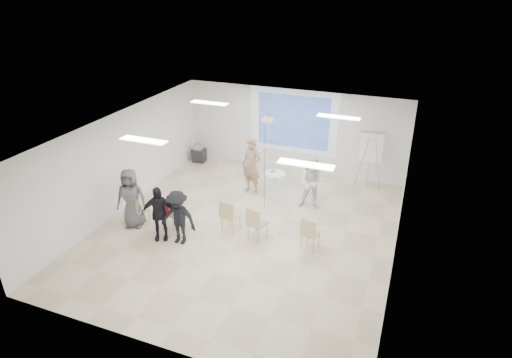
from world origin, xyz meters
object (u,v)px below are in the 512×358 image
(chair_far_left, at_px, (137,208))
(chair_right_far, at_px, (310,232))
(chair_left_mid, at_px, (170,213))
(player_left, at_px, (252,162))
(chair_left_inner, at_px, (179,214))
(audience_left, at_px, (158,210))
(player_right, at_px, (313,180))
(pedestal_table, at_px, (275,182))
(audience_mid, at_px, (178,214))
(flipchart_easel, at_px, (371,147))
(chair_center, at_px, (229,214))
(laptop, at_px, (182,214))
(av_cart, at_px, (199,154))
(audience_outer, at_px, (131,195))
(chair_right_inner, at_px, (256,222))

(chair_far_left, xyz_separation_m, chair_right_far, (4.92, 0.53, 0.02))
(chair_left_mid, xyz_separation_m, chair_right_far, (3.94, 0.37, 0.05))
(player_left, relative_size, chair_far_left, 2.42)
(chair_left_inner, distance_m, audience_left, 0.67)
(player_right, bearing_deg, player_left, 164.65)
(chair_right_far, bearing_deg, chair_far_left, -161.70)
(pedestal_table, height_order, audience_mid, audience_mid)
(chair_far_left, bearing_deg, chair_right_far, 26.10)
(audience_left, distance_m, flipchart_easel, 7.07)
(chair_center, relative_size, flipchart_easel, 0.48)
(player_left, xyz_separation_m, chair_center, (0.33, -2.54, -0.49))
(laptop, relative_size, av_cart, 0.49)
(player_right, xyz_separation_m, chair_far_left, (-4.43, -2.72, -0.42))
(audience_outer, bearing_deg, audience_mid, -25.93)
(chair_right_inner, bearing_deg, chair_left_mid, -156.78)
(flipchart_easel, relative_size, av_cart, 2.78)
(pedestal_table, xyz_separation_m, laptop, (-1.74, -2.98, 0.07))
(pedestal_table, height_order, flipchart_easel, flipchart_easel)
(chair_center, height_order, chair_right_inner, chair_center)
(laptop, bearing_deg, chair_left_mid, 11.56)
(chair_left_mid, height_order, chair_left_inner, chair_left_inner)
(audience_mid, bearing_deg, chair_right_far, 15.26)
(player_left, height_order, chair_left_inner, player_left)
(chair_left_mid, height_order, chair_right_inner, chair_right_inner)
(player_right, distance_m, chair_right_far, 2.29)
(player_left, bearing_deg, chair_center, -68.39)
(player_right, distance_m, chair_far_left, 5.22)
(audience_left, bearing_deg, chair_right_far, -10.05)
(player_left, height_order, chair_right_inner, player_left)
(chair_far_left, xyz_separation_m, laptop, (1.35, 0.16, -0.00))
(player_right, xyz_separation_m, chair_center, (-1.79, -2.20, -0.37))
(pedestal_table, bearing_deg, chair_left_inner, -119.67)
(player_right, xyz_separation_m, chair_left_mid, (-3.45, -2.56, -0.46))
(av_cart, bearing_deg, chair_far_left, -87.25)
(flipchart_easel, bearing_deg, av_cart, 172.97)
(laptop, distance_m, av_cart, 4.90)
(chair_left_mid, bearing_deg, pedestal_table, 34.91)
(chair_left_inner, height_order, laptop, chair_left_inner)
(chair_right_far, bearing_deg, laptop, -161.96)
(chair_right_inner, bearing_deg, audience_left, -143.81)
(audience_left, bearing_deg, flipchart_easel, 22.99)
(audience_mid, relative_size, av_cart, 2.42)
(chair_right_inner, bearing_deg, player_left, 130.29)
(audience_left, bearing_deg, audience_outer, 139.92)
(chair_center, height_order, audience_outer, audience_outer)
(player_right, xyz_separation_m, laptop, (-3.08, -2.56, -0.43))
(player_left, distance_m, chair_left_inner, 3.20)
(chair_right_inner, xyz_separation_m, av_cart, (-3.97, 4.24, -0.23))
(player_left, bearing_deg, av_cart, 164.36)
(chair_right_inner, relative_size, av_cart, 1.32)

